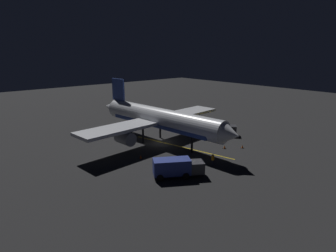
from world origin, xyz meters
TOP-DOWN VIEW (x-y plane):
  - ground_plane at (0.00, 0.00)m, footprint 180.00×180.00m
  - apron_guide_stripe at (-1.24, 4.00)m, footprint 4.48×19.27m
  - airliner at (0.05, -0.55)m, footprint 30.21×32.52m
  - baggage_truck at (7.44, 12.31)m, footprint 6.66×5.18m
  - catering_truck at (-11.66, 3.32)m, footprint 5.70×6.28m
  - ground_crew_worker at (0.99, 12.93)m, footprint 0.40×0.40m
  - traffic_cone_near_left at (-6.18, 9.39)m, footprint 0.50×0.50m
  - traffic_cone_near_right at (7.20, 4.01)m, footprint 0.50×0.50m
  - traffic_cone_under_wing at (-8.67, 11.19)m, footprint 0.50×0.50m

SIDE VIEW (x-z plane):
  - ground_plane at x=0.00m, z-range -0.20..0.00m
  - apron_guide_stripe at x=-1.24m, z-range 0.00..0.01m
  - traffic_cone_near_left at x=-6.18m, z-range -0.03..0.52m
  - traffic_cone_near_right at x=7.20m, z-range -0.03..0.52m
  - traffic_cone_under_wing at x=-8.67m, z-range -0.03..0.52m
  - ground_crew_worker at x=0.99m, z-range 0.02..1.76m
  - catering_truck at x=-11.66m, z-range 0.06..2.42m
  - baggage_truck at x=7.44m, z-range 0.05..2.50m
  - airliner at x=0.05m, z-range -0.99..9.57m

